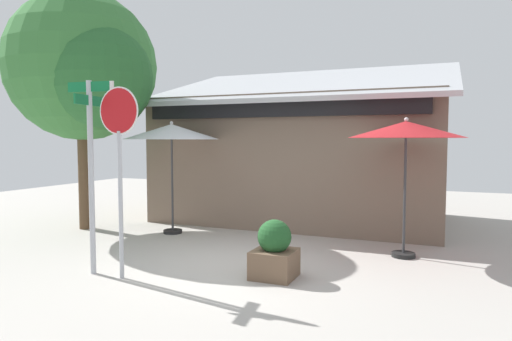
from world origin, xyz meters
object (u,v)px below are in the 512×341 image
object	(u,v)px
patio_umbrella_ivory_left	(172,133)
sidewalk_planter	(274,252)
patio_umbrella_crimson_center	(406,131)
street_sign_post	(91,159)
stop_sign	(119,147)
shade_tree	(86,69)

from	to	relation	value
patio_umbrella_ivory_left	sidewalk_planter	bearing A→B (deg)	-34.19
patio_umbrella_ivory_left	patio_umbrella_crimson_center	world-z (taller)	patio_umbrella_ivory_left
patio_umbrella_ivory_left	patio_umbrella_crimson_center	bearing A→B (deg)	-2.03
street_sign_post	patio_umbrella_crimson_center	bearing A→B (deg)	33.67
street_sign_post	stop_sign	distance (m)	0.64
street_sign_post	patio_umbrella_ivory_left	size ratio (longest dim) A/B	1.20
shade_tree	stop_sign	bearing A→B (deg)	-40.90
street_sign_post	stop_sign	size ratio (longest dim) A/B	1.04
shade_tree	sidewalk_planter	world-z (taller)	shade_tree
stop_sign	sidewalk_planter	bearing A→B (deg)	23.48
patio_umbrella_crimson_center	sidewalk_planter	bearing A→B (deg)	-129.97
patio_umbrella_ivory_left	patio_umbrella_crimson_center	size ratio (longest dim) A/B	1.01
stop_sign	shade_tree	xyz separation A→B (m)	(-3.31, 2.86, 1.80)
street_sign_post	patio_umbrella_ivory_left	bearing A→B (deg)	100.27
patio_umbrella_crimson_center	shade_tree	world-z (taller)	shade_tree
stop_sign	shade_tree	size ratio (longest dim) A/B	0.53
street_sign_post	sidewalk_planter	xyz separation A→B (m)	(2.85, 0.95, -1.48)
street_sign_post	stop_sign	world-z (taller)	street_sign_post
street_sign_post	patio_umbrella_crimson_center	size ratio (longest dim) A/B	1.21
street_sign_post	shade_tree	size ratio (longest dim) A/B	0.55
patio_umbrella_crimson_center	street_sign_post	bearing A→B (deg)	-146.33
street_sign_post	sidewalk_planter	size ratio (longest dim) A/B	3.37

